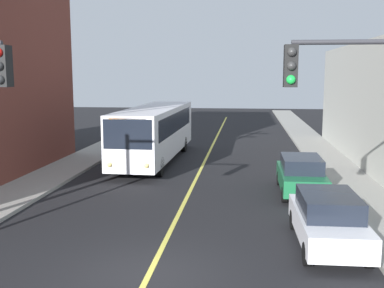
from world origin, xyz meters
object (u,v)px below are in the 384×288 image
city_bus (156,131)px  parked_car_white (328,219)px  parked_car_green (301,174)px  traffic_signal_right_corner (374,109)px

city_bus → parked_car_white: size_ratio=2.75×
parked_car_white → parked_car_green: same height
parked_car_green → traffic_signal_right_corner: bearing=-85.9°
parked_car_green → traffic_signal_right_corner: (0.61, -8.56, 3.46)m
parked_car_white → traffic_signal_right_corner: size_ratio=0.74×
parked_car_white → parked_car_green: 6.25m
parked_car_white → city_bus: bearing=120.8°
city_bus → traffic_signal_right_corner: (8.34, -15.44, 2.49)m
city_bus → traffic_signal_right_corner: traffic_signal_right_corner is taller
parked_car_green → traffic_signal_right_corner: 9.26m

